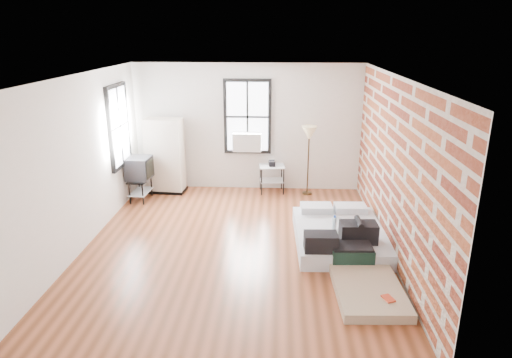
# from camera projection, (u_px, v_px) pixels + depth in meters

# --- Properties ---
(ground) EXTENTS (6.00, 6.00, 0.00)m
(ground) POSITION_uv_depth(u_px,v_px,m) (236.00, 246.00, 7.66)
(ground) COLOR #5F3019
(ground) RESTS_ON ground
(room_shell) EXTENTS (5.02, 6.02, 2.80)m
(room_shell) POSITION_uv_depth(u_px,v_px,m) (250.00, 140.00, 7.45)
(room_shell) COLOR silver
(room_shell) RESTS_ON ground
(mattress_main) EXTENTS (1.53, 2.04, 0.64)m
(mattress_main) POSITION_uv_depth(u_px,v_px,m) (339.00, 234.00, 7.69)
(mattress_main) COLOR silver
(mattress_main) RESTS_ON ground
(mattress_bare) EXTENTS (0.97, 1.74, 0.37)m
(mattress_bare) POSITION_uv_depth(u_px,v_px,m) (362.00, 276.00, 6.52)
(mattress_bare) COLOR tan
(mattress_bare) RESTS_ON ground
(wardrobe) EXTENTS (0.86, 0.54, 1.65)m
(wardrobe) POSITION_uv_depth(u_px,v_px,m) (165.00, 156.00, 10.01)
(wardrobe) COLOR black
(wardrobe) RESTS_ON ground
(side_table) EXTENTS (0.60, 0.50, 0.72)m
(side_table) POSITION_uv_depth(u_px,v_px,m) (272.00, 171.00, 10.06)
(side_table) COLOR black
(side_table) RESTS_ON ground
(floor_lamp) EXTENTS (0.32, 0.32, 1.52)m
(floor_lamp) POSITION_uv_depth(u_px,v_px,m) (309.00, 137.00, 9.71)
(floor_lamp) COLOR #322510
(floor_lamp) RESTS_ON ground
(tv_stand) EXTENTS (0.50, 0.68, 0.94)m
(tv_stand) POSITION_uv_depth(u_px,v_px,m) (139.00, 170.00, 9.55)
(tv_stand) COLOR black
(tv_stand) RESTS_ON ground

